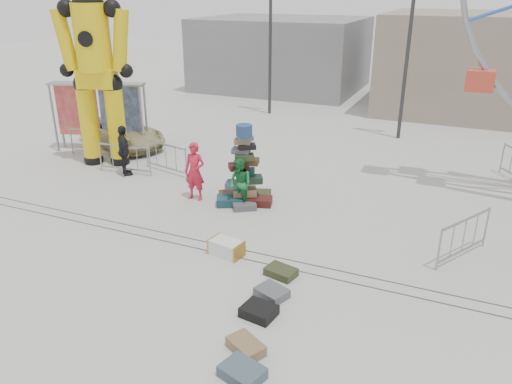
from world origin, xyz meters
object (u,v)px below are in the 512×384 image
at_px(crash_test_dummy, 96,65).
at_px(steamer_trunk, 226,248).
at_px(barricade_dummy_a, 96,142).
at_px(lamp_post_right, 412,33).
at_px(barricade_dummy_b, 125,159).
at_px(barricade_dummy_c, 166,158).
at_px(parked_suv, 122,132).
at_px(lamp_post_left, 272,25).
at_px(suitcase_tower, 244,181).
at_px(barricade_wheel_front, 464,238).
at_px(pedestrian_black, 124,151).
at_px(pedestrian_green, 240,184).
at_px(pedestrian_red, 195,172).
at_px(banner_scaffold, 98,100).

xyz_separation_m(crash_test_dummy, steamer_trunk, (7.32, -4.44, -3.49)).
bearing_deg(barricade_dummy_a, crash_test_dummy, -48.95).
height_order(lamp_post_right, barricade_dummy_b, lamp_post_right).
relative_size(barricade_dummy_c, parked_suv, 0.46).
bearing_deg(lamp_post_right, lamp_post_left, 164.05).
xyz_separation_m(lamp_post_left, steamer_trunk, (4.60, -14.38, -4.29)).
distance_m(suitcase_tower, barricade_dummy_b, 5.04).
xyz_separation_m(lamp_post_right, barricade_wheel_front, (3.01, -10.17, -3.93)).
bearing_deg(barricade_dummy_a, suitcase_tower, -31.39).
distance_m(barricade_dummy_a, pedestrian_black, 2.86).
distance_m(suitcase_tower, steamer_trunk, 3.36).
bearing_deg(lamp_post_left, steamer_trunk, -72.26).
bearing_deg(crash_test_dummy, barricade_dummy_a, 128.92).
relative_size(crash_test_dummy, barricade_dummy_b, 3.50).
relative_size(barricade_dummy_b, pedestrian_green, 1.26).
relative_size(lamp_post_left, pedestrian_red, 4.34).
bearing_deg(pedestrian_green, pedestrian_red, -159.60).
height_order(suitcase_tower, pedestrian_green, suitcase_tower).
bearing_deg(parked_suv, pedestrian_black, -117.58).
bearing_deg(steamer_trunk, barricade_dummy_b, 157.95).
height_order(barricade_wheel_front, pedestrian_black, pedestrian_black).
relative_size(lamp_post_left, barricade_dummy_a, 4.00).
distance_m(lamp_post_left, pedestrian_red, 12.29).
height_order(lamp_post_right, pedestrian_green, lamp_post_right).
distance_m(lamp_post_right, steamer_trunk, 13.32).
bearing_deg(parked_suv, pedestrian_red, -99.84).
relative_size(barricade_dummy_c, barricade_wheel_front, 1.00).
bearing_deg(lamp_post_left, barricade_dummy_a, -111.96).
xyz_separation_m(pedestrian_green, pedestrian_black, (-4.98, 0.97, 0.11)).
bearing_deg(lamp_post_left, crash_test_dummy, -105.27).
bearing_deg(barricade_wheel_front, barricade_dummy_c, 107.33).
bearing_deg(barricade_wheel_front, barricade_dummy_a, 108.29).
bearing_deg(barricade_dummy_c, barricade_dummy_b, -138.39).
relative_size(crash_test_dummy, pedestrian_black, 3.88).
relative_size(pedestrian_green, parked_suv, 0.36).
height_order(crash_test_dummy, barricade_dummy_b, crash_test_dummy).
bearing_deg(crash_test_dummy, pedestrian_green, -33.91).
distance_m(barricade_dummy_b, parked_suv, 3.48).
height_order(lamp_post_right, barricade_dummy_c, lamp_post_right).
distance_m(suitcase_tower, barricade_dummy_c, 3.94).
height_order(lamp_post_right, parked_suv, lamp_post_right).
bearing_deg(barricade_dummy_b, suitcase_tower, -13.80).
distance_m(banner_scaffold, pedestrian_green, 8.27).
xyz_separation_m(banner_scaffold, barricade_dummy_a, (0.16, -0.61, -1.52)).
relative_size(barricade_dummy_b, pedestrian_red, 1.08).
bearing_deg(banner_scaffold, barricade_dummy_b, -54.42).
xyz_separation_m(barricade_dummy_a, pedestrian_black, (2.47, -1.38, 0.35)).
distance_m(crash_test_dummy, parked_suv, 3.80).
xyz_separation_m(banner_scaffold, barricade_dummy_c, (3.83, -1.20, -1.52)).
relative_size(pedestrian_black, parked_suv, 0.41).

